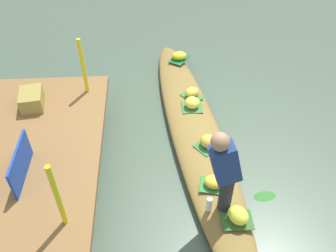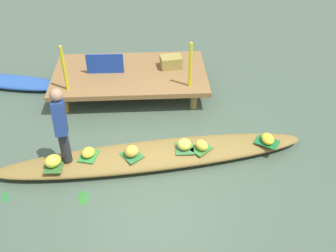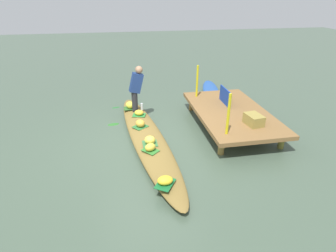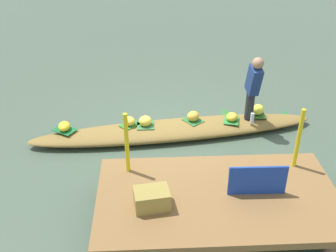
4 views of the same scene
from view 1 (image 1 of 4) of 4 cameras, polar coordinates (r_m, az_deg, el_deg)
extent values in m
plane|color=#445746|center=(5.66, 4.35, -2.27)|extent=(40.00, 40.00, 0.00)
cube|color=brown|center=(5.27, -20.05, -3.38)|extent=(3.20, 1.80, 0.10)
cylinder|color=olive|center=(4.51, -13.55, -16.94)|extent=(0.14, 0.14, 0.35)
cylinder|color=olive|center=(6.20, -10.84, 3.85)|extent=(0.14, 0.14, 0.35)
cylinder|color=olive|center=(6.56, -23.40, 3.13)|extent=(0.14, 0.14, 0.35)
ellipsoid|color=olive|center=(5.57, 4.41, -1.42)|extent=(5.28, 1.37, 0.23)
cube|color=#337C2F|center=(6.10, 3.72, 4.68)|extent=(0.41, 0.40, 0.01)
ellipsoid|color=yellow|center=(6.06, 3.75, 5.27)|extent=(0.28, 0.30, 0.16)
cube|color=#176731|center=(7.03, 1.74, 10.40)|extent=(0.47, 0.43, 0.01)
ellipsoid|color=yellow|center=(6.99, 1.76, 10.90)|extent=(0.22, 0.29, 0.15)
cube|color=#2D8137|center=(4.79, 7.04, -9.17)|extent=(0.34, 0.39, 0.01)
ellipsoid|color=yellow|center=(4.74, 7.12, -8.63)|extent=(0.29, 0.30, 0.15)
cube|color=#306028|center=(4.53, 10.70, -14.18)|extent=(0.29, 0.37, 0.01)
ellipsoid|color=yellow|center=(4.45, 10.87, -13.47)|extent=(0.34, 0.33, 0.20)
cube|color=#2C7135|center=(5.26, 6.20, -3.09)|extent=(0.42, 0.43, 0.01)
ellipsoid|color=gold|center=(5.19, 6.27, -2.39)|extent=(0.32, 0.32, 0.18)
cube|color=#39733D|center=(5.88, 3.76, 2.96)|extent=(0.31, 0.33, 0.01)
ellipsoid|color=#F9DA4A|center=(5.82, 3.80, 3.64)|extent=(0.28, 0.28, 0.18)
cylinder|color=#28282D|center=(4.40, 9.00, -10.27)|extent=(0.16, 0.16, 0.55)
cube|color=navy|center=(3.98, 8.90, -5.83)|extent=(0.23, 0.42, 0.57)
sphere|color=#9E7556|center=(3.70, 8.11, -2.46)|extent=(0.20, 0.20, 0.20)
cylinder|color=silver|center=(4.50, 6.42, -12.00)|extent=(0.07, 0.07, 0.20)
cube|color=#193C9E|center=(4.77, -21.97, -5.47)|extent=(0.76, 0.04, 0.43)
cylinder|color=yellow|center=(3.98, -16.85, -10.44)|extent=(0.06, 0.06, 0.92)
cylinder|color=yellow|center=(5.73, -13.05, 9.04)|extent=(0.06, 0.06, 0.92)
cube|color=olive|center=(5.85, -20.45, 3.93)|extent=(0.48, 0.38, 0.25)
ellipsoid|color=#2D6F29|center=(5.11, 14.81, -10.49)|extent=(0.21, 0.33, 0.01)
camera|label=2|loc=(6.85, 62.22, 28.49)|focal=41.41mm
camera|label=3|loc=(9.79, 4.64, 38.12)|focal=29.28mm
camera|label=4|loc=(7.26, -63.45, 22.01)|focal=43.86mm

